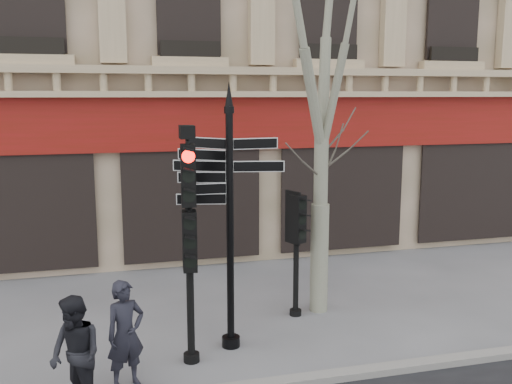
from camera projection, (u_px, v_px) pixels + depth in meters
ground at (236, 350)px, 9.71m from camera, size 80.00×80.00×0.00m
fingerpost at (230, 173)px, 9.33m from camera, size 2.44×2.44×4.50m
traffic_signal_main at (189, 216)px, 8.88m from camera, size 0.45×0.34×3.83m
traffic_signal_secondary at (296, 232)px, 10.95m from camera, size 0.49×0.43×2.42m
plane_tree at (324, 5)px, 10.49m from camera, size 3.17×3.17×8.42m
pedestrian_a at (126, 334)px, 8.37m from camera, size 0.70×0.60×1.63m
pedestrian_b at (76, 355)px, 7.71m from camera, size 0.97×1.00×1.63m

